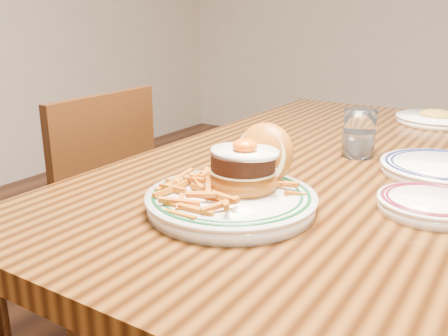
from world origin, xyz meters
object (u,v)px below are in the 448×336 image
Objects in this scene: table at (324,190)px; side_plate at (430,203)px; main_plate at (237,186)px; chair_left at (84,218)px.

side_plate is (0.30, -0.24, 0.10)m from table.
main_plate is at bearing -92.51° from table.
main_plate is (0.72, -0.25, 0.32)m from chair_left.
side_plate is at bearing 31.52° from main_plate.
chair_left is (-0.74, -0.16, -0.19)m from table.
side_plate reaches higher than table.
chair_left is at bearing -167.67° from table.
side_plate is at bearing -5.06° from chair_left.
main_plate reaches higher than side_plate.
side_plate is (0.32, 0.17, -0.03)m from main_plate.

